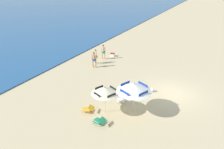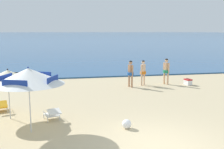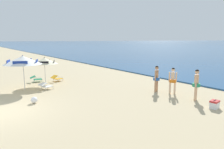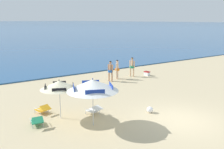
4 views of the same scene
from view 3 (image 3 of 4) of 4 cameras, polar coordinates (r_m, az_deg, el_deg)
ground_plane at (r=10.99m, az=-28.13°, el=-9.27°), size 800.00×800.00×0.00m
beach_umbrella_striped_main at (r=16.20m, az=-18.13°, el=3.62°), size 2.61×2.61×2.07m
beach_umbrella_striped_second at (r=14.81m, az=-23.37°, el=3.65°), size 2.90×2.90×2.34m
lounge_chair_under_umbrella at (r=14.67m, az=-17.83°, el=-2.92°), size 0.77×0.98×0.50m
lounge_chair_beside_umbrella at (r=17.29m, az=-14.97°, el=-0.94°), size 0.75×0.99×0.52m
lounge_chair_facing_sea at (r=17.58m, az=-20.20°, el=-1.03°), size 0.65×0.94×0.51m
person_standing_near_shore at (r=13.22m, az=16.39°, el=-1.18°), size 0.41×0.40×1.65m
person_standing_beside at (r=12.29m, az=22.23°, el=-2.08°), size 0.42×0.47×1.74m
person_wading_in at (r=13.52m, az=12.17°, el=-0.65°), size 0.42×0.48×1.70m
cooler_box at (r=11.41m, az=26.39°, el=-7.39°), size 0.43×0.55×0.43m
beach_ball at (r=11.80m, az=-20.66°, el=-6.61°), size 0.34×0.34×0.34m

